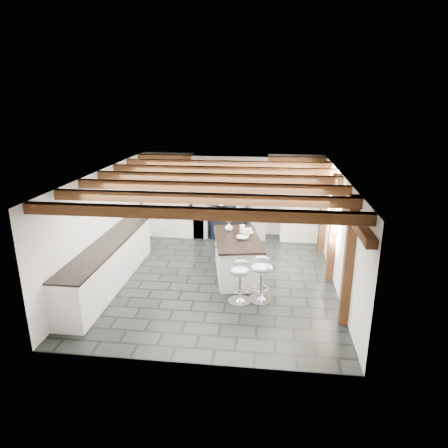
# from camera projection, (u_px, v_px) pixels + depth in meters

# --- Properties ---
(ground) EXTENTS (6.00, 6.00, 0.00)m
(ground) POSITION_uv_depth(u_px,v_px,m) (217.00, 277.00, 8.76)
(ground) COLOR black
(ground) RESTS_ON ground
(room_shell) EXTENTS (6.00, 6.03, 6.00)m
(room_shell) POSITION_uv_depth(u_px,v_px,m) (200.00, 212.00, 9.84)
(room_shell) COLOR white
(room_shell) RESTS_ON ground
(range_cooker) EXTENTS (1.00, 0.63, 0.99)m
(range_cooker) POSITION_uv_depth(u_px,v_px,m) (230.00, 221.00, 11.15)
(range_cooker) COLOR black
(range_cooker) RESTS_ON ground
(kitchen_island) EXTENTS (1.26, 1.94, 1.19)m
(kitchen_island) POSITION_uv_depth(u_px,v_px,m) (237.00, 256.00, 8.70)
(kitchen_island) COLOR white
(kitchen_island) RESTS_ON ground
(bar_stool_near) EXTENTS (0.48, 0.48, 0.89)m
(bar_stool_near) POSITION_uv_depth(u_px,v_px,m) (261.00, 274.00, 7.60)
(bar_stool_near) COLOR silver
(bar_stool_near) RESTS_ON ground
(bar_stool_far) EXTENTS (0.45, 0.45, 0.84)m
(bar_stool_far) POSITION_uv_depth(u_px,v_px,m) (240.00, 277.00, 7.56)
(bar_stool_far) COLOR silver
(bar_stool_far) RESTS_ON ground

